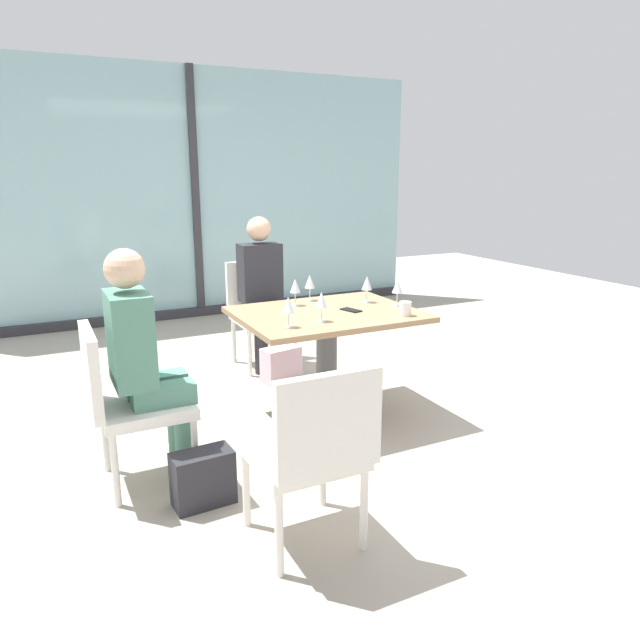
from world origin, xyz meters
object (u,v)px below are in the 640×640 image
(dining_table_main, at_px, (327,340))
(chair_front_left, at_px, (312,446))
(person_side_end, at_px, (144,356))
(handbag_0, at_px, (281,365))
(person_near_window, at_px, (263,285))
(handbag_1, at_px, (203,478))
(wine_glass_2, at_px, (397,287))
(chair_side_end, at_px, (125,396))
(wine_glass_5, at_px, (321,300))
(coffee_cup, at_px, (405,309))
(wine_glass_1, at_px, (310,282))
(wine_glass_0, at_px, (295,286))
(cell_phone_on_table, at_px, (351,310))
(wine_glass_3, at_px, (288,305))
(wine_glass_4, at_px, (367,284))
(chair_near_window, at_px, (259,307))

(dining_table_main, height_order, chair_front_left, chair_front_left)
(person_side_end, xyz_separation_m, handbag_0, (1.21, 1.08, -0.56))
(dining_table_main, height_order, person_near_window, person_near_window)
(handbag_1, bearing_deg, wine_glass_2, 19.17)
(chair_side_end, bearing_deg, wine_glass_5, 5.93)
(coffee_cup, bearing_deg, person_side_end, -179.35)
(wine_glass_1, bearing_deg, person_near_window, 93.26)
(wine_glass_0, distance_m, cell_phone_on_table, 0.42)
(coffee_cup, height_order, handbag_1, coffee_cup)
(dining_table_main, relative_size, wine_glass_2, 6.21)
(wine_glass_3, bearing_deg, handbag_1, -145.93)
(wine_glass_2, relative_size, handbag_0, 0.62)
(chair_side_end, distance_m, wine_glass_3, 1.03)
(wine_glass_4, height_order, cell_phone_on_table, wine_glass_4)
(chair_side_end, relative_size, chair_front_left, 1.00)
(wine_glass_0, xyz_separation_m, cell_phone_on_table, (0.27, -0.30, -0.13))
(coffee_cup, height_order, handbag_0, coffee_cup)
(dining_table_main, relative_size, person_side_end, 0.91)
(wine_glass_1, relative_size, handbag_0, 0.62)
(chair_front_left, bearing_deg, wine_glass_2, 44.72)
(wine_glass_4, xyz_separation_m, handbag_1, (-1.43, -0.83, -0.72))
(person_near_window, distance_m, wine_glass_2, 1.33)
(chair_side_end, distance_m, wine_glass_2, 1.90)
(handbag_0, bearing_deg, handbag_1, -137.23)
(chair_front_left, bearing_deg, wine_glass_1, 64.84)
(chair_front_left, height_order, wine_glass_3, wine_glass_3)
(person_near_window, distance_m, handbag_1, 2.21)
(wine_glass_5, xyz_separation_m, handbag_0, (0.12, 0.96, -0.72))
(person_side_end, distance_m, handbag_0, 1.72)
(person_side_end, xyz_separation_m, wine_glass_3, (0.85, 0.09, 0.16))
(chair_near_window, height_order, chair_front_left, same)
(wine_glass_5, relative_size, coffee_cup, 2.06)
(chair_near_window, distance_m, chair_side_end, 2.09)
(wine_glass_2, bearing_deg, wine_glass_4, 125.58)
(chair_front_left, distance_m, coffee_cup, 1.50)
(person_near_window, distance_m, wine_glass_4, 1.12)
(coffee_cup, bearing_deg, wine_glass_0, 131.56)
(chair_front_left, bearing_deg, cell_phone_on_table, 54.51)
(handbag_0, bearing_deg, wine_glass_5, -109.14)
(dining_table_main, distance_m, wine_glass_2, 0.61)
(coffee_cup, xyz_separation_m, handbag_1, (-1.45, -0.39, -0.64))
(person_side_end, relative_size, wine_glass_2, 6.81)
(wine_glass_0, distance_m, wine_glass_5, 0.47)
(person_near_window, bearing_deg, wine_glass_3, -105.05)
(wine_glass_3, bearing_deg, dining_table_main, 33.13)
(chair_near_window, bearing_deg, chair_side_end, -129.82)
(dining_table_main, relative_size, wine_glass_1, 6.21)
(chair_side_end, distance_m, wine_glass_4, 1.82)
(chair_front_left, distance_m, handbag_1, 0.75)
(person_side_end, distance_m, wine_glass_3, 0.87)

